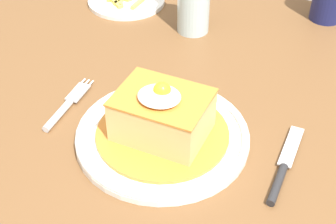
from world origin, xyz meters
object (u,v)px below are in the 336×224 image
at_px(fork, 65,108).
at_px(knife, 282,173).
at_px(main_plate, 162,135).
at_px(side_plate_fries, 126,0).

distance_m(fork, knife, 0.36).
distance_m(main_plate, knife, 0.18).
height_order(main_plate, side_plate_fries, main_plate).
height_order(knife, side_plate_fries, side_plate_fries).
bearing_deg(fork, knife, 0.86).
distance_m(knife, side_plate_fries, 0.58).
bearing_deg(knife, side_plate_fries, 140.44).
bearing_deg(side_plate_fries, knife, -39.56).
height_order(fork, side_plate_fries, side_plate_fries).
relative_size(fork, knife, 0.86).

